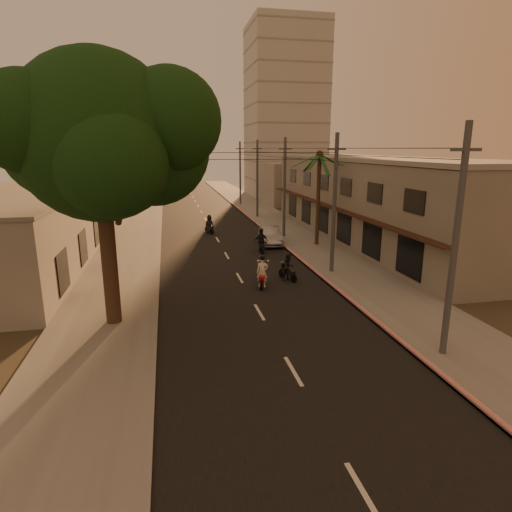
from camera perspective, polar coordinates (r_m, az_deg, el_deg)
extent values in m
plane|color=#383023|center=(19.97, 1.67, -9.60)|extent=(160.00, 160.00, 0.00)
cube|color=black|center=(38.85, -5.15, 2.17)|extent=(10.00, 140.00, 0.02)
cube|color=slate|center=(40.36, 5.50, 2.69)|extent=(5.00, 140.00, 0.12)
cube|color=slate|center=(38.74, -16.24, 1.70)|extent=(5.00, 140.00, 0.12)
cube|color=red|center=(34.99, 4.14, 1.01)|extent=(0.20, 60.00, 0.20)
cube|color=gray|center=(40.42, 15.37, 7.21)|extent=(8.00, 34.00, 7.00)
cube|color=gray|center=(40.17, 15.72, 12.38)|extent=(8.20, 34.20, 0.30)
cube|color=#371E16|center=(38.71, 9.61, 6.63)|extent=(0.80, 34.00, 0.12)
cube|color=gray|center=(33.68, -28.35, 2.98)|extent=(8.00, 24.00, 5.00)
cube|color=gray|center=(33.35, -28.88, 7.36)|extent=(8.20, 24.20, 0.20)
cube|color=#B7B5B2|center=(76.73, 3.85, 18.59)|extent=(12.00, 12.00, 28.00)
cylinder|color=black|center=(20.58, -18.96, -0.81)|extent=(0.70, 0.70, 6.00)
cylinder|color=black|center=(20.36, -17.25, 7.77)|extent=(1.22, 2.17, 3.04)
cylinder|color=black|center=(19.84, -21.53, 7.85)|extent=(1.31, 1.49, 2.73)
sphere|color=black|center=(19.96, -20.25, 14.63)|extent=(7.20, 7.20, 7.20)
sphere|color=black|center=(20.77, -13.56, 13.66)|extent=(5.20, 5.20, 5.20)
sphere|color=black|center=(21.06, -24.84, 13.32)|extent=(4.80, 4.80, 4.80)
sphere|color=black|center=(18.10, -18.90, 12.02)|extent=(4.60, 4.60, 4.60)
sphere|color=black|center=(19.30, -11.41, 17.33)|extent=(4.40, 4.40, 4.40)
sphere|color=black|center=(19.29, -28.22, 15.40)|extent=(4.00, 4.00, 4.00)
sphere|color=black|center=(22.27, -16.41, 17.62)|extent=(4.40, 4.40, 4.40)
cylinder|color=black|center=(36.18, 8.27, 7.28)|extent=(0.32, 0.32, 7.60)
sphere|color=black|center=(35.93, 8.49, 13.31)|extent=(0.60, 0.60, 0.60)
cylinder|color=#38383A|center=(17.65, 24.99, 1.24)|extent=(0.26, 0.26, 9.00)
cube|color=#38383A|center=(17.29, 26.22, 12.61)|extent=(1.20, 0.12, 0.12)
cylinder|color=#38383A|center=(28.04, 10.39, 6.67)|extent=(0.26, 0.26, 9.00)
cube|color=#38383A|center=(27.81, 10.72, 13.84)|extent=(1.20, 0.12, 0.12)
cylinder|color=#38383A|center=(39.35, 3.82, 8.97)|extent=(0.26, 0.26, 9.00)
cube|color=#38383A|center=(39.19, 3.90, 14.07)|extent=(1.20, 0.12, 0.12)
cylinder|color=#38383A|center=(50.98, 0.17, 10.18)|extent=(0.26, 0.26, 9.00)
cube|color=#38383A|center=(50.86, 0.18, 14.11)|extent=(1.20, 0.12, 0.12)
cylinder|color=#38383A|center=(62.75, -2.12, 10.92)|extent=(0.26, 0.26, 9.00)
cube|color=#38383A|center=(62.65, -2.15, 14.11)|extent=(1.20, 0.12, 0.12)
cube|color=gray|center=(65.57, 4.57, 9.71)|extent=(8.00, 14.00, 6.00)
cube|color=gray|center=(53.00, -22.37, 6.78)|extent=(8.00, 14.00, 4.40)
cube|color=gray|center=(70.59, -19.90, 9.65)|extent=(8.00, 14.00, 7.00)
cylinder|color=black|center=(26.27, 0.96, -2.97)|extent=(0.28, 0.62, 0.62)
cylinder|color=black|center=(24.96, 0.73, -3.89)|extent=(0.28, 0.62, 0.62)
cube|color=#A30C16|center=(25.45, 0.84, -2.84)|extent=(0.65, 1.25, 0.33)
cube|color=#A30C16|center=(25.93, 0.93, -2.13)|extent=(0.35, 0.20, 0.66)
cylinder|color=silver|center=(25.95, 0.96, -1.24)|extent=(0.59, 0.21, 0.04)
imported|color=silver|center=(25.36, 0.84, -2.15)|extent=(0.92, 0.82, 1.85)
sphere|color=black|center=(25.13, 0.85, -0.24)|extent=(0.33, 0.33, 0.33)
sphere|color=silver|center=(25.88, 0.28, -0.65)|extent=(0.13, 0.13, 0.13)
sphere|color=silver|center=(25.83, 1.64, -0.68)|extent=(0.13, 0.13, 0.13)
cylinder|color=black|center=(27.41, 3.45, -2.32)|extent=(0.29, 0.56, 0.56)
cylinder|color=black|center=(26.47, 5.05, -2.96)|extent=(0.29, 0.56, 0.56)
cube|color=black|center=(26.80, 4.34, -2.12)|extent=(0.66, 1.12, 0.30)
cube|color=black|center=(27.14, 3.72, -1.57)|extent=(0.31, 0.20, 0.60)
cylinder|color=silver|center=(27.15, 3.58, -0.80)|extent=(0.53, 0.23, 0.04)
imported|color=black|center=(26.72, 4.36, -1.52)|extent=(1.24, 1.18, 1.67)
sphere|color=black|center=(26.52, 4.39, 0.11)|extent=(0.30, 0.30, 0.30)
cylinder|color=black|center=(34.72, 0.52, 1.28)|extent=(0.16, 0.62, 0.61)
cylinder|color=black|center=(33.41, 0.83, 0.77)|extent=(0.16, 0.62, 0.61)
cube|color=black|center=(33.92, 0.69, 1.48)|extent=(0.40, 1.22, 0.33)
cube|color=black|center=(34.41, 0.57, 1.95)|extent=(0.33, 0.13, 0.65)
cylinder|color=silver|center=(34.46, 0.54, 2.61)|extent=(0.60, 0.09, 0.04)
imported|color=black|center=(33.85, 0.69, 2.00)|extent=(1.14, 0.61, 1.83)
sphere|color=black|center=(33.68, 0.70, 3.44)|extent=(0.33, 0.33, 0.33)
cylinder|color=black|center=(42.47, -6.60, 3.55)|extent=(0.28, 0.58, 0.58)
cylinder|color=black|center=(41.30, -5.89, 3.27)|extent=(0.28, 0.58, 0.58)
cube|color=black|center=(41.76, -6.22, 3.77)|extent=(0.63, 1.17, 0.31)
cube|color=black|center=(42.20, -6.51, 4.09)|extent=(0.33, 0.20, 0.62)
cylinder|color=silver|center=(42.25, -6.59, 4.60)|extent=(0.55, 0.22, 0.04)
imported|color=black|center=(41.71, -6.23, 4.18)|extent=(1.18, 1.06, 1.74)
sphere|color=black|center=(41.57, -6.26, 5.29)|extent=(0.31, 0.31, 0.31)
imported|color=#94979C|center=(36.79, 1.92, 2.71)|extent=(2.27, 4.76, 1.49)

